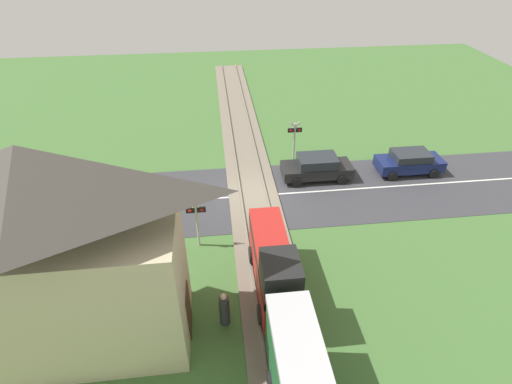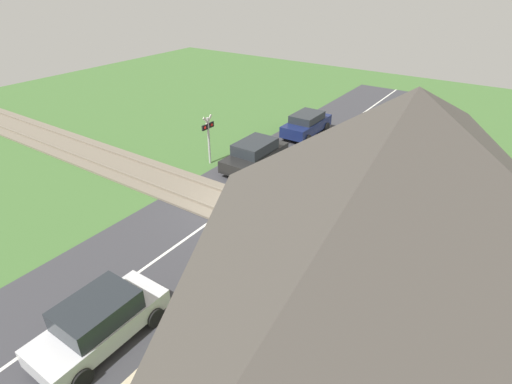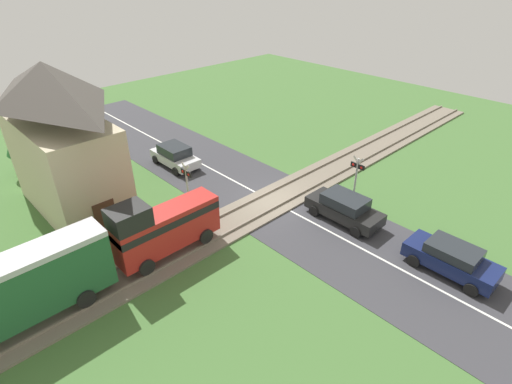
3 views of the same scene
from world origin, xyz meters
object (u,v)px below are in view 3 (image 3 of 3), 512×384
(car_near_crossing, at_px, (344,208))
(car_behind_queue, at_px, (451,258))
(pedestrian_by_station, at_px, (122,236))
(car_far_side, at_px, (175,156))
(station_building, at_px, (62,143))
(train, at_px, (74,266))
(crossing_signal_west_approach, at_px, (357,172))
(crossing_signal_east_approach, at_px, (187,179))

(car_near_crossing, height_order, car_behind_queue, car_near_crossing)
(pedestrian_by_station, bearing_deg, car_far_side, -49.92)
(car_near_crossing, distance_m, station_building, 15.37)
(station_building, bearing_deg, car_near_crossing, -138.39)
(pedestrian_by_station, bearing_deg, train, 124.85)
(pedestrian_by_station, bearing_deg, car_behind_queue, -140.16)
(train, relative_size, pedestrian_by_station, 8.29)
(crossing_signal_west_approach, distance_m, station_building, 16.22)
(car_near_crossing, xyz_separation_m, car_far_side, (11.91, 2.88, -0.01))
(train, height_order, crossing_signal_east_approach, train)
(car_behind_queue, height_order, crossing_signal_west_approach, crossing_signal_west_approach)
(crossing_signal_west_approach, relative_size, pedestrian_by_station, 1.68)
(car_behind_queue, relative_size, station_building, 0.48)
(car_behind_queue, height_order, pedestrian_by_station, pedestrian_by_station)
(train, xyz_separation_m, car_behind_queue, (-9.80, -12.81, -1.11))
(train, height_order, car_behind_queue, train)
(car_far_side, bearing_deg, crossing_signal_west_approach, -154.49)
(car_far_side, xyz_separation_m, car_behind_queue, (-17.72, -2.88, -0.01))
(crossing_signal_west_approach, height_order, crossing_signal_east_approach, same)
(car_near_crossing, bearing_deg, crossing_signal_east_approach, 36.66)
(car_near_crossing, bearing_deg, train, 72.70)
(crossing_signal_east_approach, bearing_deg, car_near_crossing, -143.34)
(train, xyz_separation_m, crossing_signal_west_approach, (-3.05, -15.16, -0.11))
(crossing_signal_east_approach, height_order, station_building, station_building)
(car_near_crossing, xyz_separation_m, crossing_signal_west_approach, (0.94, -2.36, 0.98))
(car_near_crossing, xyz_separation_m, crossing_signal_east_approach, (7.03, 5.24, 0.98))
(car_behind_queue, bearing_deg, car_far_side, 9.23)
(train, xyz_separation_m, car_near_crossing, (-3.99, -12.81, -1.09))
(car_near_crossing, xyz_separation_m, station_building, (11.23, 9.97, 3.24))
(car_behind_queue, bearing_deg, train, 52.58)
(car_near_crossing, xyz_separation_m, pedestrian_by_station, (6.03, 9.88, -0.04))
(car_far_side, bearing_deg, station_building, 95.51)
(car_behind_queue, xyz_separation_m, station_building, (17.04, 9.97, 3.26))
(station_building, bearing_deg, car_far_side, -84.49)
(car_behind_queue, relative_size, crossing_signal_west_approach, 1.47)
(car_far_side, bearing_deg, train, 128.61)
(crossing_signal_west_approach, bearing_deg, crossing_signal_east_approach, 51.26)
(train, bearing_deg, pedestrian_by_station, -55.15)
(pedestrian_by_station, bearing_deg, car_near_crossing, -121.40)
(crossing_signal_west_approach, xyz_separation_m, station_building, (10.29, 12.33, 2.26))
(car_near_crossing, relative_size, car_behind_queue, 1.05)
(car_far_side, height_order, pedestrian_by_station, pedestrian_by_station)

